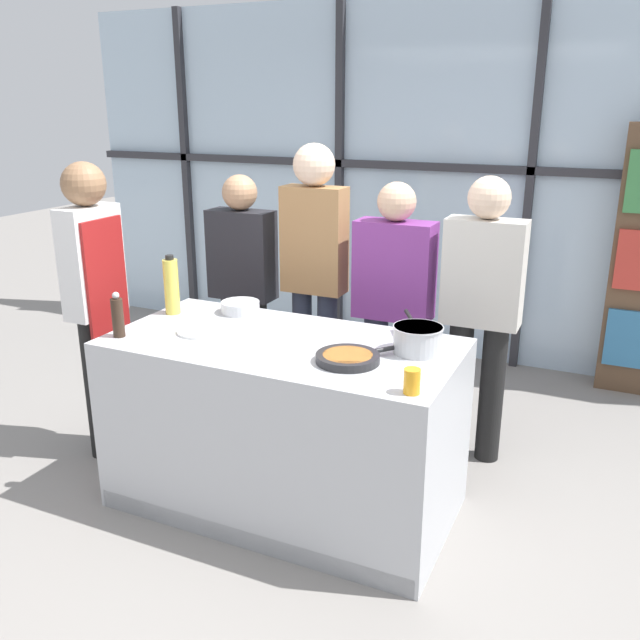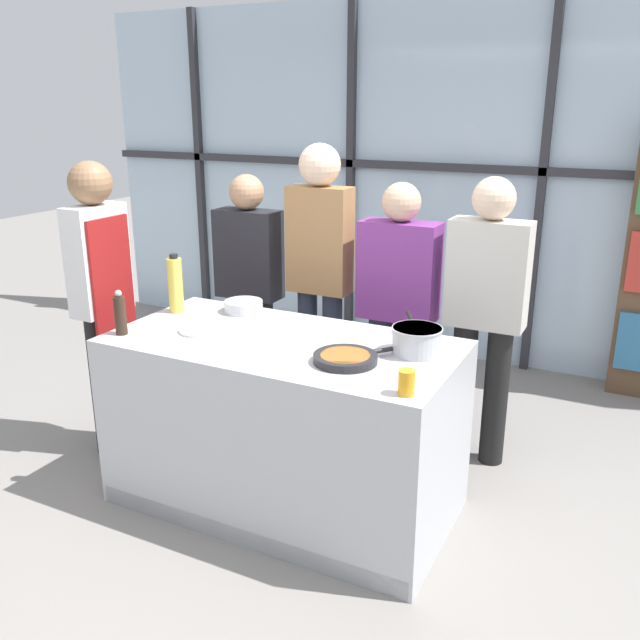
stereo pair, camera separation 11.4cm
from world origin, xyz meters
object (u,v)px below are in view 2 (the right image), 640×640
pepper_grinder (120,314)px  spectator_far_left (250,281)px  spectator_far_right (486,307)px  frying_pan (347,358)px  white_plate (203,330)px  juice_glass_near (406,382)px  oil_bottle (175,285)px  mixing_bowl (244,306)px  spectator_center_left (320,266)px  spectator_center_right (398,302)px  chef (102,287)px  saucepan (417,340)px

pepper_grinder → spectator_far_left: bearing=90.2°
spectator_far_right → frying_pan: 1.10m
spectator_far_right → white_plate: (-1.21, -0.98, -0.02)m
pepper_grinder → juice_glass_near: (1.53, -0.05, -0.05)m
frying_pan → oil_bottle: oil_bottle is taller
mixing_bowl → oil_bottle: size_ratio=0.65×
spectator_center_left → spectator_center_right: size_ratio=1.12×
white_plate → chef: bearing=170.9°
chef → frying_pan: (1.63, -0.19, -0.09)m
spectator_far_right → saucepan: 0.81m
white_plate → pepper_grinder: 0.41m
spectator_center_left → pepper_grinder: size_ratio=7.79×
chef → white_plate: 0.81m
saucepan → white_plate: 1.10m
spectator_far_left → pepper_grinder: (0.00, -1.20, 0.11)m
juice_glass_near → white_plate: bearing=166.9°
spectator_far_right → pepper_grinder: spectator_far_right is taller
spectator_center_left → spectator_far_left: bearing=-0.0°
saucepan → mixing_bowl: saucepan is taller
frying_pan → white_plate: frying_pan is taller
mixing_bowl → oil_bottle: oil_bottle is taller
frying_pan → oil_bottle: size_ratio=1.36×
chef → spectator_far_right: (2.01, 0.85, -0.08)m
frying_pan → spectator_far_left: bearing=138.6°
mixing_bowl → pepper_grinder: 0.69m
spectator_center_right → juice_glass_near: bearing=111.9°
spectator_center_left → saucepan: (0.90, -0.79, -0.08)m
spectator_far_left → spectator_center_left: 0.54m
spectator_center_left → spectator_far_right: bearing=-180.0°
spectator_center_left → oil_bottle: 0.92m
frying_pan → pepper_grinder: pepper_grinder is taller
spectator_center_right → spectator_far_right: 0.52m
spectator_far_right → frying_pan: bearing=70.2°
spectator_center_left → frying_pan: size_ratio=4.02×
chef → oil_bottle: chef is taller
chef → mixing_bowl: chef is taller
spectator_center_left → saucepan: size_ratio=4.46×
white_plate → juice_glass_near: bearing=-13.1°
chef → spectator_center_left: (0.97, 0.85, 0.04)m
spectator_far_right → spectator_far_left: bearing=0.0°
spectator_center_right → oil_bottle: spectator_center_right is taller
oil_bottle → pepper_grinder: oil_bottle is taller
spectator_far_right → mixing_bowl: bearing=26.5°
white_plate → juice_glass_near: juice_glass_near is taller
white_plate → juice_glass_near: 1.23m
frying_pan → juice_glass_near: 0.42m
frying_pan → juice_glass_near: (0.36, -0.22, 0.03)m
spectator_far_right → juice_glass_near: size_ratio=15.77×
spectator_center_right → white_plate: spectator_center_right is taller
juice_glass_near → frying_pan: bearing=149.0°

